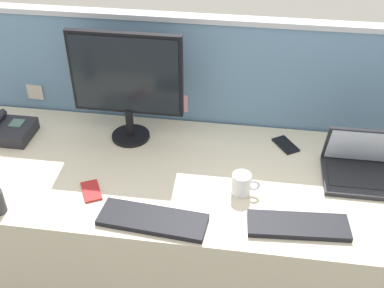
{
  "coord_description": "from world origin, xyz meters",
  "views": [
    {
      "loc": [
        0.24,
        -1.58,
        2.04
      ],
      "look_at": [
        0.0,
        0.05,
        0.85
      ],
      "focal_mm": 44.98,
      "sensor_mm": 36.0,
      "label": 1
    }
  ],
  "objects_px": {
    "keyboard_spare": "(298,225)",
    "cell_phone_red_case": "(91,191)",
    "coffee_mug": "(242,184)",
    "desktop_monitor": "(126,80)",
    "desk_phone": "(10,130)",
    "laptop": "(370,166)",
    "cell_phone_black_slab": "(286,145)",
    "keyboard_main": "(153,220)"
  },
  "relations": [
    {
      "from": "laptop",
      "to": "keyboard_main",
      "type": "height_order",
      "value": "laptop"
    },
    {
      "from": "desktop_monitor",
      "to": "coffee_mug",
      "type": "height_order",
      "value": "desktop_monitor"
    },
    {
      "from": "keyboard_spare",
      "to": "cell_phone_red_case",
      "type": "xyz_separation_m",
      "value": [
        -0.83,
        0.08,
        -0.01
      ]
    },
    {
      "from": "desktop_monitor",
      "to": "laptop",
      "type": "xyz_separation_m",
      "value": [
        1.07,
        -0.14,
        -0.25
      ]
    },
    {
      "from": "coffee_mug",
      "to": "cell_phone_red_case",
      "type": "bearing_deg",
      "value": -172.26
    },
    {
      "from": "desktop_monitor",
      "to": "keyboard_main",
      "type": "relative_size",
      "value": 1.27
    },
    {
      "from": "cell_phone_black_slab",
      "to": "cell_phone_red_case",
      "type": "bearing_deg",
      "value": 175.43
    },
    {
      "from": "desktop_monitor",
      "to": "cell_phone_red_case",
      "type": "height_order",
      "value": "desktop_monitor"
    },
    {
      "from": "laptop",
      "to": "coffee_mug",
      "type": "xyz_separation_m",
      "value": [
        -0.52,
        -0.19,
        -0.01
      ]
    },
    {
      "from": "laptop",
      "to": "cell_phone_red_case",
      "type": "xyz_separation_m",
      "value": [
        -1.13,
        -0.27,
        -0.05
      ]
    },
    {
      "from": "cell_phone_black_slab",
      "to": "coffee_mug",
      "type": "xyz_separation_m",
      "value": [
        -0.18,
        -0.36,
        0.04
      ]
    },
    {
      "from": "laptop",
      "to": "keyboard_main",
      "type": "relative_size",
      "value": 0.92
    },
    {
      "from": "keyboard_spare",
      "to": "cell_phone_black_slab",
      "type": "xyz_separation_m",
      "value": [
        -0.04,
        0.52,
        -0.01
      ]
    },
    {
      "from": "cell_phone_black_slab",
      "to": "laptop",
      "type": "bearing_deg",
      "value": -60.13
    },
    {
      "from": "desktop_monitor",
      "to": "cell_phone_black_slab",
      "type": "relative_size",
      "value": 3.96
    },
    {
      "from": "desk_phone",
      "to": "keyboard_main",
      "type": "bearing_deg",
      "value": -30.28
    },
    {
      "from": "desk_phone",
      "to": "coffee_mug",
      "type": "distance_m",
      "value": 1.14
    },
    {
      "from": "desk_phone",
      "to": "cell_phone_black_slab",
      "type": "xyz_separation_m",
      "value": [
        1.29,
        0.11,
        -0.03
      ]
    },
    {
      "from": "desk_phone",
      "to": "keyboard_spare",
      "type": "distance_m",
      "value": 1.39
    },
    {
      "from": "keyboard_spare",
      "to": "cell_phone_black_slab",
      "type": "bearing_deg",
      "value": 90.13
    },
    {
      "from": "laptop",
      "to": "keyboard_spare",
      "type": "bearing_deg",
      "value": -130.52
    },
    {
      "from": "laptop",
      "to": "cell_phone_black_slab",
      "type": "height_order",
      "value": "laptop"
    },
    {
      "from": "laptop",
      "to": "keyboard_main",
      "type": "xyz_separation_m",
      "value": [
        -0.85,
        -0.4,
        -0.04
      ]
    },
    {
      "from": "desktop_monitor",
      "to": "coffee_mug",
      "type": "xyz_separation_m",
      "value": [
        0.54,
        -0.33,
        -0.26
      ]
    },
    {
      "from": "desktop_monitor",
      "to": "cell_phone_black_slab",
      "type": "xyz_separation_m",
      "value": [
        0.73,
        0.03,
        -0.3
      ]
    },
    {
      "from": "desk_phone",
      "to": "keyboard_spare",
      "type": "height_order",
      "value": "desk_phone"
    },
    {
      "from": "coffee_mug",
      "to": "desktop_monitor",
      "type": "bearing_deg",
      "value": 148.84
    },
    {
      "from": "keyboard_main",
      "to": "keyboard_spare",
      "type": "xyz_separation_m",
      "value": [
        0.54,
        0.05,
        0.0
      ]
    },
    {
      "from": "desk_phone",
      "to": "coffee_mug",
      "type": "relative_size",
      "value": 1.72
    },
    {
      "from": "desktop_monitor",
      "to": "desk_phone",
      "type": "distance_m",
      "value": 0.63
    },
    {
      "from": "keyboard_main",
      "to": "laptop",
      "type": "bearing_deg",
      "value": 30.32
    },
    {
      "from": "desk_phone",
      "to": "cell_phone_red_case",
      "type": "xyz_separation_m",
      "value": [
        0.5,
        -0.33,
        -0.03
      ]
    },
    {
      "from": "cell_phone_red_case",
      "to": "keyboard_main",
      "type": "bearing_deg",
      "value": -52.78
    },
    {
      "from": "desk_phone",
      "to": "coffee_mug",
      "type": "bearing_deg",
      "value": -12.44
    },
    {
      "from": "coffee_mug",
      "to": "keyboard_spare",
      "type": "bearing_deg",
      "value": -36.55
    },
    {
      "from": "desktop_monitor",
      "to": "desk_phone",
      "type": "height_order",
      "value": "desktop_monitor"
    },
    {
      "from": "desktop_monitor",
      "to": "keyboard_main",
      "type": "distance_m",
      "value": 0.66
    },
    {
      "from": "desk_phone",
      "to": "cell_phone_black_slab",
      "type": "height_order",
      "value": "desk_phone"
    },
    {
      "from": "cell_phone_red_case",
      "to": "coffee_mug",
      "type": "relative_size",
      "value": 1.11
    },
    {
      "from": "desktop_monitor",
      "to": "keyboard_main",
      "type": "height_order",
      "value": "desktop_monitor"
    },
    {
      "from": "keyboard_main",
      "to": "cell_phone_red_case",
      "type": "xyz_separation_m",
      "value": [
        -0.29,
        0.13,
        -0.01
      ]
    },
    {
      "from": "laptop",
      "to": "desk_phone",
      "type": "height_order",
      "value": "laptop"
    }
  ]
}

